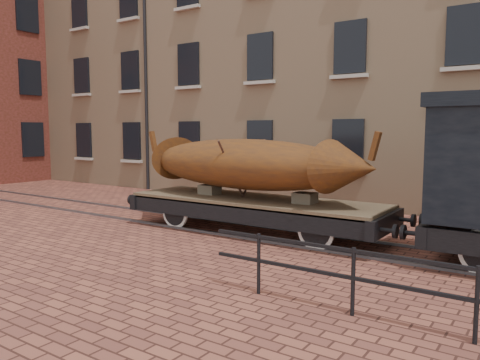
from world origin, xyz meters
The scene contains 5 objects.
ground centered at (0.00, 0.00, 0.00)m, with size 90.00×90.00×0.00m, color brown.
warehouse_cream centered at (3.00, 9.99, 7.00)m, with size 40.00×10.19×14.00m.
rail_track centered at (0.00, 0.00, 0.03)m, with size 30.00×1.52×0.06m.
flatcar_wagon centered at (0.45, 0.00, 0.73)m, with size 7.75×2.10×1.17m.
iron_boat centered at (0.11, 0.00, 1.80)m, with size 7.45×2.63×1.75m.
Camera 1 is at (6.96, -10.08, 2.65)m, focal length 35.00 mm.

